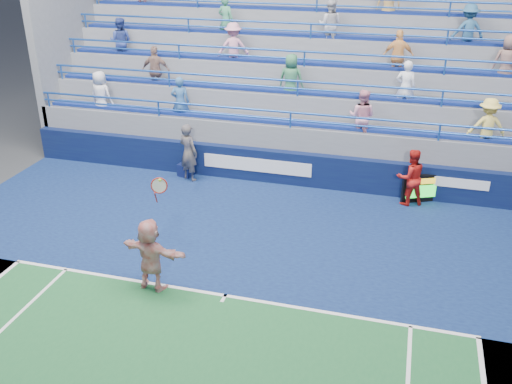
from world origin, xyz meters
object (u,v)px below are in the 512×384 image
(judge_chair, at_px, (186,169))
(serve_speed_board, at_px, (423,188))
(tennis_player, at_px, (151,255))
(line_judge, at_px, (188,152))
(ball_girl, at_px, (411,177))

(judge_chair, bearing_deg, serve_speed_board, 0.34)
(judge_chair, relative_size, tennis_player, 0.27)
(judge_chair, bearing_deg, line_judge, -50.52)
(serve_speed_board, relative_size, judge_chair, 1.57)
(serve_speed_board, bearing_deg, ball_girl, -145.28)
(serve_speed_board, distance_m, line_judge, 7.45)
(serve_speed_board, distance_m, judge_chair, 7.66)
(serve_speed_board, height_order, line_judge, line_judge)
(serve_speed_board, relative_size, ball_girl, 0.70)
(tennis_player, distance_m, ball_girl, 8.25)
(serve_speed_board, bearing_deg, line_judge, -177.47)
(tennis_player, distance_m, line_judge, 6.23)
(serve_speed_board, xyz_separation_m, judge_chair, (-7.65, -0.05, -0.19))
(ball_girl, bearing_deg, judge_chair, -24.98)
(serve_speed_board, height_order, ball_girl, ball_girl)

